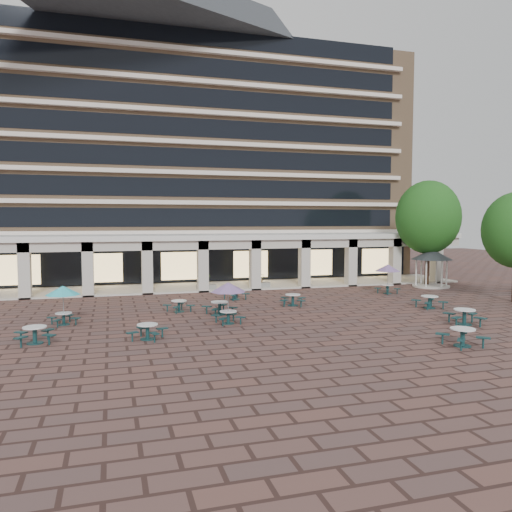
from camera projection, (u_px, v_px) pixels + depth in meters
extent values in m
plane|color=brown|center=(281.00, 321.00, 27.44)|extent=(120.00, 120.00, 0.00)
cube|color=#A07C5A|center=(200.00, 167.00, 51.09)|extent=(40.00, 15.00, 22.00)
cube|color=silver|center=(215.00, 232.00, 44.13)|extent=(36.80, 0.50, 0.35)
cube|color=black|center=(215.00, 218.00, 44.26)|extent=(35.20, 0.05, 1.60)
cube|color=silver|center=(215.00, 203.00, 43.94)|extent=(36.80, 0.50, 0.35)
cube|color=black|center=(215.00, 188.00, 44.07)|extent=(35.20, 0.05, 1.60)
cube|color=silver|center=(215.00, 173.00, 43.76)|extent=(36.80, 0.50, 0.35)
cube|color=black|center=(214.00, 158.00, 43.89)|extent=(35.20, 0.05, 1.60)
cube|color=silver|center=(215.00, 143.00, 43.58)|extent=(36.80, 0.50, 0.35)
cube|color=black|center=(214.00, 128.00, 43.71)|extent=(35.20, 0.05, 1.60)
cube|color=silver|center=(215.00, 113.00, 43.40)|extent=(36.80, 0.50, 0.35)
cube|color=black|center=(214.00, 98.00, 43.53)|extent=(35.20, 0.05, 1.60)
cube|color=silver|center=(215.00, 82.00, 43.22)|extent=(36.80, 0.50, 0.35)
cube|color=black|center=(214.00, 68.00, 43.35)|extent=(35.20, 0.05, 1.60)
cube|color=silver|center=(214.00, 52.00, 43.04)|extent=(36.80, 0.50, 0.35)
cube|color=black|center=(214.00, 37.00, 43.17)|extent=(35.20, 0.05, 1.60)
cube|color=white|center=(222.00, 237.00, 41.51)|extent=(42.00, 6.60, 0.40)
cube|color=beige|center=(230.00, 243.00, 38.82)|extent=(42.00, 0.30, 0.90)
cube|color=black|center=(216.00, 263.00, 44.27)|extent=(38.00, 0.15, 3.20)
cube|color=beige|center=(222.00, 286.00, 41.80)|extent=(42.00, 6.00, 0.12)
cube|color=beige|center=(25.00, 271.00, 35.05)|extent=(0.80, 0.80, 4.00)
cube|color=beige|center=(88.00, 269.00, 36.23)|extent=(0.80, 0.80, 4.00)
cube|color=beige|center=(147.00, 268.00, 37.41)|extent=(0.80, 0.80, 4.00)
cube|color=beige|center=(203.00, 266.00, 38.59)|extent=(0.80, 0.80, 4.00)
cube|color=beige|center=(255.00, 265.00, 39.77)|extent=(0.80, 0.80, 4.00)
cube|color=beige|center=(304.00, 264.00, 40.95)|extent=(0.80, 0.80, 4.00)
cube|color=beige|center=(351.00, 262.00, 42.13)|extent=(0.80, 0.80, 4.00)
cube|color=beige|center=(395.00, 261.00, 43.31)|extent=(0.80, 0.80, 4.00)
cube|color=beige|center=(437.00, 260.00, 44.49)|extent=(0.80, 0.80, 4.00)
cube|color=#FFD88C|center=(19.00, 270.00, 39.66)|extent=(3.20, 0.08, 2.40)
cube|color=#FFD88C|center=(103.00, 268.00, 41.45)|extent=(3.20, 0.08, 2.40)
cube|color=#FFD88C|center=(180.00, 266.00, 43.24)|extent=(3.20, 0.08, 2.40)
cube|color=#FFD88C|center=(251.00, 264.00, 45.03)|extent=(3.20, 0.08, 2.40)
cube|color=#FFD88C|center=(316.00, 263.00, 46.82)|extent=(3.20, 0.08, 2.40)
cube|color=#FFD88C|center=(377.00, 261.00, 48.61)|extent=(3.20, 0.08, 2.40)
cylinder|color=#164042|center=(35.00, 343.00, 22.34)|extent=(0.72, 0.72, 0.04)
cylinder|color=#164042|center=(35.00, 336.00, 22.32)|extent=(0.18, 0.18, 0.68)
cylinder|color=white|center=(35.00, 327.00, 22.29)|extent=(1.02, 1.02, 0.05)
cube|color=#164042|center=(48.00, 330.00, 23.06)|extent=(0.56, 0.62, 0.05)
cylinder|color=#164042|center=(48.00, 335.00, 23.08)|extent=(0.08, 0.08, 0.43)
cube|color=#164042|center=(21.00, 332.00, 22.58)|extent=(0.62, 0.56, 0.05)
cylinder|color=#164042|center=(21.00, 337.00, 22.60)|extent=(0.08, 0.08, 0.43)
cube|color=#164042|center=(21.00, 338.00, 21.56)|extent=(0.56, 0.62, 0.05)
cylinder|color=#164042|center=(21.00, 343.00, 21.58)|extent=(0.08, 0.08, 0.43)
cube|color=#164042|center=(49.00, 335.00, 22.04)|extent=(0.62, 0.56, 0.05)
cylinder|color=#164042|center=(49.00, 340.00, 22.06)|extent=(0.08, 0.08, 0.43)
cylinder|color=#164042|center=(464.00, 324.00, 26.43)|extent=(0.77, 0.77, 0.04)
cylinder|color=#164042|center=(464.00, 318.00, 26.40)|extent=(0.20, 0.20, 0.72)
cylinder|color=white|center=(465.00, 310.00, 26.37)|extent=(1.10, 1.10, 0.05)
cube|color=#164042|center=(472.00, 314.00, 26.95)|extent=(0.68, 0.53, 0.05)
cylinder|color=#164042|center=(472.00, 318.00, 26.97)|extent=(0.09, 0.09, 0.46)
cube|color=#164042|center=(449.00, 313.00, 27.04)|extent=(0.53, 0.68, 0.05)
cylinder|color=#164042|center=(449.00, 318.00, 27.06)|extent=(0.09, 0.09, 0.46)
cube|color=#164042|center=(456.00, 318.00, 25.84)|extent=(0.68, 0.53, 0.05)
cylinder|color=#164042|center=(456.00, 322.00, 25.86)|extent=(0.09, 0.09, 0.46)
cube|color=#164042|center=(480.00, 318.00, 25.75)|extent=(0.53, 0.68, 0.05)
cylinder|color=#164042|center=(480.00, 323.00, 25.76)|extent=(0.09, 0.09, 0.46)
cylinder|color=#164042|center=(462.00, 346.00, 21.85)|extent=(0.74, 0.74, 0.04)
cylinder|color=#164042|center=(463.00, 338.00, 21.83)|extent=(0.19, 0.19, 0.70)
cylinder|color=white|center=(463.00, 329.00, 21.80)|extent=(1.06, 1.06, 0.05)
cube|color=#164042|center=(464.00, 332.00, 22.56)|extent=(0.61, 0.63, 0.05)
cylinder|color=#164042|center=(464.00, 337.00, 22.58)|extent=(0.08, 0.08, 0.45)
cube|color=#164042|center=(443.00, 334.00, 22.18)|extent=(0.63, 0.61, 0.05)
cylinder|color=#164042|center=(442.00, 339.00, 22.20)|extent=(0.08, 0.08, 0.45)
cube|color=#164042|center=(461.00, 340.00, 21.08)|extent=(0.61, 0.63, 0.05)
cylinder|color=#164042|center=(461.00, 345.00, 21.10)|extent=(0.08, 0.08, 0.45)
cube|color=#164042|center=(483.00, 338.00, 21.46)|extent=(0.63, 0.61, 0.05)
cylinder|color=#164042|center=(483.00, 343.00, 21.48)|extent=(0.08, 0.08, 0.45)
cylinder|color=#164042|center=(64.00, 324.00, 26.38)|extent=(0.60, 0.60, 0.03)
cylinder|color=#164042|center=(64.00, 320.00, 26.36)|extent=(0.15, 0.15, 0.56)
cylinder|color=white|center=(64.00, 313.00, 26.34)|extent=(0.85, 0.85, 0.04)
cube|color=#164042|center=(70.00, 315.00, 27.02)|extent=(0.40, 0.52, 0.04)
cylinder|color=#164042|center=(70.00, 319.00, 27.03)|extent=(0.07, 0.07, 0.36)
cube|color=#164042|center=(52.00, 318.00, 26.43)|extent=(0.52, 0.40, 0.04)
cylinder|color=#164042|center=(52.00, 321.00, 26.44)|extent=(0.07, 0.07, 0.36)
cube|color=#164042|center=(57.00, 320.00, 25.70)|extent=(0.40, 0.52, 0.04)
cylinder|color=#164042|center=(58.00, 324.00, 25.71)|extent=(0.07, 0.07, 0.36)
cube|color=#164042|center=(76.00, 318.00, 26.29)|extent=(0.52, 0.40, 0.04)
cylinder|color=#164042|center=(76.00, 322.00, 26.30)|extent=(0.07, 0.07, 0.36)
cylinder|color=gray|center=(63.00, 306.00, 26.31)|extent=(0.04, 0.04, 2.05)
cone|color=#36C7D8|center=(63.00, 290.00, 26.26)|extent=(1.79, 1.79, 0.47)
cylinder|color=#164042|center=(148.00, 339.00, 23.12)|extent=(0.67, 0.67, 0.04)
cylinder|color=#164042|center=(148.00, 333.00, 23.10)|extent=(0.17, 0.17, 0.63)
cylinder|color=white|center=(147.00, 325.00, 23.07)|extent=(0.96, 0.96, 0.05)
cube|color=#164042|center=(162.00, 328.00, 23.54)|extent=(0.59, 0.43, 0.05)
cylinder|color=#164042|center=(162.00, 333.00, 23.55)|extent=(0.08, 0.08, 0.40)
cube|color=#164042|center=(141.00, 328.00, 23.69)|extent=(0.43, 0.59, 0.05)
cylinder|color=#164042|center=(141.00, 332.00, 23.71)|extent=(0.08, 0.08, 0.40)
cube|color=#164042|center=(132.00, 333.00, 22.65)|extent=(0.59, 0.43, 0.05)
cylinder|color=#164042|center=(132.00, 337.00, 22.66)|extent=(0.08, 0.08, 0.40)
cube|color=#164042|center=(154.00, 333.00, 22.50)|extent=(0.43, 0.59, 0.05)
cylinder|color=#164042|center=(155.00, 338.00, 22.51)|extent=(0.08, 0.08, 0.40)
cylinder|color=#164042|center=(228.00, 323.00, 26.67)|extent=(0.64, 0.64, 0.04)
cylinder|color=#164042|center=(228.00, 318.00, 26.65)|extent=(0.16, 0.16, 0.60)
cylinder|color=white|center=(228.00, 311.00, 26.63)|extent=(0.91, 0.91, 0.05)
cube|color=#164042|center=(233.00, 314.00, 27.31)|extent=(0.50, 0.56, 0.05)
cylinder|color=#164042|center=(233.00, 318.00, 27.33)|extent=(0.07, 0.07, 0.38)
cube|color=#164042|center=(216.00, 315.00, 26.89)|extent=(0.56, 0.50, 0.05)
cylinder|color=#164042|center=(216.00, 319.00, 26.90)|extent=(0.07, 0.07, 0.38)
cube|color=#164042|center=(223.00, 319.00, 25.98)|extent=(0.50, 0.56, 0.05)
cylinder|color=#164042|center=(223.00, 323.00, 25.99)|extent=(0.07, 0.07, 0.38)
cube|color=#164042|center=(241.00, 317.00, 26.40)|extent=(0.56, 0.50, 0.05)
cylinder|color=#164042|center=(241.00, 321.00, 26.42)|extent=(0.07, 0.07, 0.38)
cylinder|color=gray|center=(228.00, 303.00, 26.60)|extent=(0.05, 0.05, 2.19)
cone|color=#8865A4|center=(228.00, 287.00, 26.54)|extent=(1.92, 1.92, 0.50)
cylinder|color=#164042|center=(429.00, 308.00, 31.42)|extent=(0.73, 0.73, 0.04)
cylinder|color=#164042|center=(429.00, 303.00, 31.39)|extent=(0.19, 0.19, 0.69)
cylinder|color=white|center=(430.00, 296.00, 31.36)|extent=(1.04, 1.04, 0.05)
cube|color=#164042|center=(431.00, 299.00, 32.10)|extent=(0.61, 0.61, 0.05)
cylinder|color=#164042|center=(431.00, 303.00, 32.12)|extent=(0.08, 0.08, 0.44)
cube|color=#164042|center=(416.00, 300.00, 31.76)|extent=(0.61, 0.61, 0.05)
cylinder|color=#164042|center=(416.00, 304.00, 31.77)|extent=(0.08, 0.08, 0.44)
cube|color=#164042|center=(428.00, 303.00, 30.67)|extent=(0.61, 0.61, 0.05)
cylinder|color=#164042|center=(427.00, 307.00, 30.68)|extent=(0.08, 0.08, 0.44)
cube|color=#164042|center=(443.00, 302.00, 31.01)|extent=(0.61, 0.61, 0.05)
cylinder|color=#164042|center=(443.00, 306.00, 31.03)|extent=(0.08, 0.08, 0.44)
cylinder|color=#164042|center=(220.00, 314.00, 29.29)|extent=(0.71, 0.71, 0.04)
cylinder|color=#164042|center=(220.00, 309.00, 29.27)|extent=(0.18, 0.18, 0.67)
cylinder|color=white|center=(220.00, 302.00, 29.24)|extent=(1.02, 1.02, 0.05)
cube|color=#164042|center=(223.00, 305.00, 30.03)|extent=(0.52, 0.63, 0.05)
cylinder|color=#164042|center=(223.00, 309.00, 30.05)|extent=(0.08, 0.08, 0.43)
cube|color=#164042|center=(207.00, 306.00, 29.44)|extent=(0.63, 0.52, 0.05)
cylinder|color=#164042|center=(207.00, 310.00, 29.46)|extent=(0.08, 0.08, 0.43)
cube|color=#164042|center=(215.00, 309.00, 28.49)|extent=(0.52, 0.63, 0.05)
cylinder|color=#164042|center=(215.00, 313.00, 28.51)|extent=(0.08, 0.08, 0.43)
cube|color=#164042|center=(233.00, 307.00, 29.08)|extent=(0.63, 0.52, 0.05)
cylinder|color=#164042|center=(233.00, 311.00, 29.10)|extent=(0.08, 0.08, 0.43)
cylinder|color=#164042|center=(235.00, 299.00, 34.91)|extent=(0.68, 0.68, 0.04)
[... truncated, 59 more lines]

